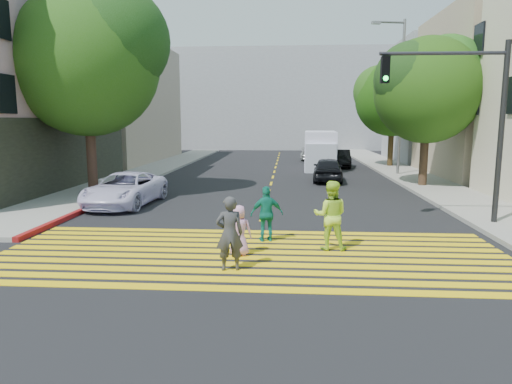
# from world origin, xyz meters

# --- Properties ---
(ground) EXTENTS (120.00, 120.00, 0.00)m
(ground) POSITION_xyz_m (0.00, 0.00, 0.00)
(ground) COLOR black
(sidewalk_left) EXTENTS (3.00, 40.00, 0.15)m
(sidewalk_left) POSITION_xyz_m (-8.50, 22.00, 0.07)
(sidewalk_left) COLOR gray
(sidewalk_left) RESTS_ON ground
(sidewalk_right) EXTENTS (3.00, 60.00, 0.15)m
(sidewalk_right) POSITION_xyz_m (8.50, 15.00, 0.07)
(sidewalk_right) COLOR gray
(sidewalk_right) RESTS_ON ground
(curb_red) EXTENTS (0.20, 8.00, 0.16)m
(curb_red) POSITION_xyz_m (-6.90, 6.00, 0.08)
(curb_red) COLOR maroon
(curb_red) RESTS_ON ground
(crosswalk) EXTENTS (13.40, 5.30, 0.01)m
(crosswalk) POSITION_xyz_m (0.00, 1.28, 0.01)
(crosswalk) COLOR yellow
(crosswalk) RESTS_ON ground
(lane_line) EXTENTS (0.12, 34.40, 0.01)m
(lane_line) POSITION_xyz_m (0.00, 22.50, 0.01)
(lane_line) COLOR yellow
(lane_line) RESTS_ON ground
(building_left_tan) EXTENTS (12.00, 16.00, 10.00)m
(building_left_tan) POSITION_xyz_m (-16.00, 28.00, 5.00)
(building_left_tan) COLOR tan
(building_left_tan) RESTS_ON ground
(building_right_grey) EXTENTS (10.00, 10.00, 10.00)m
(building_right_grey) POSITION_xyz_m (15.00, 30.00, 5.00)
(building_right_grey) COLOR gray
(building_right_grey) RESTS_ON ground
(backdrop_block) EXTENTS (30.00, 8.00, 12.00)m
(backdrop_block) POSITION_xyz_m (0.00, 48.00, 6.00)
(backdrop_block) COLOR gray
(backdrop_block) RESTS_ON ground
(tree_left) EXTENTS (8.10, 7.69, 9.50)m
(tree_left) POSITION_xyz_m (-8.14, 10.48, 6.40)
(tree_left) COLOR #3D241F
(tree_left) RESTS_ON ground
(tree_right_near) EXTENTS (6.36, 6.11, 7.82)m
(tree_right_near) POSITION_xyz_m (8.05, 14.05, 5.29)
(tree_right_near) COLOR #332510
(tree_right_near) RESTS_ON ground
(tree_right_far) EXTENTS (7.38, 7.16, 7.94)m
(tree_right_far) POSITION_xyz_m (8.64, 24.49, 5.36)
(tree_right_far) COLOR #382914
(tree_right_far) RESTS_ON ground
(pedestrian_man) EXTENTS (0.72, 0.56, 1.77)m
(pedestrian_man) POSITION_xyz_m (-0.41, 0.00, 0.88)
(pedestrian_man) COLOR #39383A
(pedestrian_man) RESTS_ON ground
(pedestrian_woman) EXTENTS (0.97, 0.79, 1.89)m
(pedestrian_woman) POSITION_xyz_m (2.10, 1.96, 0.95)
(pedestrian_woman) COLOR #BAEA39
(pedestrian_woman) RESTS_ON ground
(pedestrian_child) EXTENTS (0.67, 0.46, 1.33)m
(pedestrian_child) POSITION_xyz_m (-0.31, 1.22, 0.66)
(pedestrian_child) COLOR #DD95C4
(pedestrian_child) RESTS_ON ground
(pedestrian_extra) EXTENTS (1.01, 0.60, 1.62)m
(pedestrian_extra) POSITION_xyz_m (0.34, 2.66, 0.81)
(pedestrian_extra) COLOR #127A67
(pedestrian_extra) RESTS_ON ground
(white_sedan) EXTENTS (2.56, 5.00, 1.35)m
(white_sedan) POSITION_xyz_m (-5.79, 8.00, 0.68)
(white_sedan) COLOR silver
(white_sedan) RESTS_ON ground
(dark_car_near) EXTENTS (1.96, 4.23, 1.41)m
(dark_car_near) POSITION_xyz_m (3.24, 16.20, 0.70)
(dark_car_near) COLOR black
(dark_car_near) RESTS_ON ground
(silver_car) EXTENTS (2.22, 4.52, 1.27)m
(silver_car) POSITION_xyz_m (3.04, 30.76, 0.63)
(silver_car) COLOR #BBBCBD
(silver_car) RESTS_ON ground
(dark_car_parked) EXTENTS (1.62, 4.05, 1.31)m
(dark_car_parked) POSITION_xyz_m (4.88, 24.47, 0.66)
(dark_car_parked) COLOR black
(dark_car_parked) RESTS_ON ground
(white_van) EXTENTS (2.43, 5.85, 2.72)m
(white_van) POSITION_xyz_m (3.24, 22.89, 1.29)
(white_van) COLOR white
(white_van) RESTS_ON ground
(traffic_signal) EXTENTS (4.09, 0.39, 6.00)m
(traffic_signal) POSITION_xyz_m (6.70, 5.12, 3.88)
(traffic_signal) COLOR black
(traffic_signal) RESTS_ON ground
(street_lamp) EXTENTS (2.16, 0.61, 9.57)m
(street_lamp) POSITION_xyz_m (7.70, 19.13, 5.49)
(street_lamp) COLOR gray
(street_lamp) RESTS_ON ground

